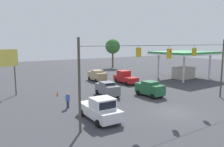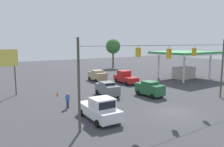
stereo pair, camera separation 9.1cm
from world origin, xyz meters
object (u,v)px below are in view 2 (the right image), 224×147
Objects in this scene: traffic_cone_nearest at (96,114)px; traffic_cone_third at (69,98)px; sedan_green_crossing_near at (150,88)px; roadside_billboard at (5,63)px; overhead_signal_span at (169,67)px; sedan_tan_oncoming_deep at (97,75)px; pickup_truck_red_oncoming_far at (125,77)px; tree_horizon_left at (113,47)px; traffic_cone_fourth at (57,93)px; traffic_cone_second at (82,105)px; pedestrian at (68,100)px; sedan_grey_withflow_mid at (107,89)px; gas_station at (184,59)px; pickup_truck_white_parked_shoulder at (100,109)px.

traffic_cone_nearest and traffic_cone_third have the same top height.
roadside_billboard is at bearing -33.66° from sedan_green_crossing_near.
overhead_signal_span is 19.63m from sedan_tan_oncoming_deep.
tree_horizon_left is at bearing -118.91° from pickup_truck_red_oncoming_far.
pickup_truck_red_oncoming_far is 24.55m from tree_horizon_left.
traffic_cone_second is at bearing 91.22° from traffic_cone_fourth.
roadside_billboard is at bearing -61.06° from traffic_cone_second.
traffic_cone_fourth is (0.17, -3.41, 0.00)m from traffic_cone_third.
overhead_signal_span is 15.00m from traffic_cone_fourth.
sedan_tan_oncoming_deep is 6.31× the size of traffic_cone_third.
traffic_cone_fourth is 6.04m from pedestrian.
pedestrian reaches higher than traffic_cone_second.
traffic_cone_second is at bearing 31.73° from sedan_grey_withflow_mid.
gas_station is 6.69× the size of pedestrian.
tree_horizon_left is at bearing -125.28° from sedan_grey_withflow_mid.
sedan_green_crossing_near is at bearing 144.88° from traffic_cone_fourth.
sedan_tan_oncoming_deep is at bearing -24.11° from gas_station.
pickup_truck_red_oncoming_far is 0.86× the size of roadside_billboard.
pedestrian is 39.06m from tree_horizon_left.
pickup_truck_red_oncoming_far is 15.70m from traffic_cone_second.
pickup_truck_red_oncoming_far is at bearing 123.47° from sedan_tan_oncoming_deep.
overhead_signal_span is at bearing 82.01° from sedan_tan_oncoming_deep.
traffic_cone_nearest and traffic_cone_fourth have the same top height.
gas_station is 23.56m from tree_horizon_left.
sedan_tan_oncoming_deep reaches higher than traffic_cone_second.
traffic_cone_third is at bearing 7.23° from gas_station.
tree_horizon_left is (-11.63, -21.06, 4.85)m from pickup_truck_red_oncoming_far.
traffic_cone_third is at bearing 47.59° from tree_horizon_left.
traffic_cone_third is at bearing 92.77° from traffic_cone_fourth.
traffic_cone_second is (7.06, -5.45, -4.21)m from overhead_signal_span.
traffic_cone_second is 1.64m from pedestrian.
roadside_billboard is at bearing 12.14° from sedan_tan_oncoming_deep.
pickup_truck_white_parked_shoulder is 4.01m from traffic_cone_second.
sedan_grey_withflow_mid is at bearing -129.57° from traffic_cone_nearest.
tree_horizon_left is (-14.61, -16.56, 4.80)m from sedan_tan_oncoming_deep.
tree_horizon_left is at bearing -128.85° from traffic_cone_second.
pickup_truck_white_parked_shoulder reaches higher than traffic_cone_second.
overhead_signal_span reaches higher than pedestrian.
sedan_tan_oncoming_deep is at bearing -119.21° from pickup_truck_white_parked_shoulder.
traffic_cone_fourth is (9.94, -6.99, -0.68)m from sedan_green_crossing_near.
traffic_cone_nearest is at bearing 50.43° from sedan_grey_withflow_mid.
pickup_truck_white_parked_shoulder is 7.58m from traffic_cone_third.
pickup_truck_red_oncoming_far is at bearing -10.89° from gas_station.
pickup_truck_red_oncoming_far is (-5.66, -14.62, -3.57)m from overhead_signal_span.
sedan_tan_oncoming_deep is 0.81× the size of pickup_truck_red_oncoming_far.
sedan_tan_oncoming_deep is 11.95m from traffic_cone_fourth.
sedan_green_crossing_near is at bearing -116.45° from overhead_signal_span.
pickup_truck_white_parked_shoulder is (7.17, -1.49, -3.57)m from overhead_signal_span.
gas_station is (-15.37, -6.76, 2.80)m from sedan_green_crossing_near.
traffic_cone_third is (9.77, -3.57, -0.68)m from sedan_green_crossing_near.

